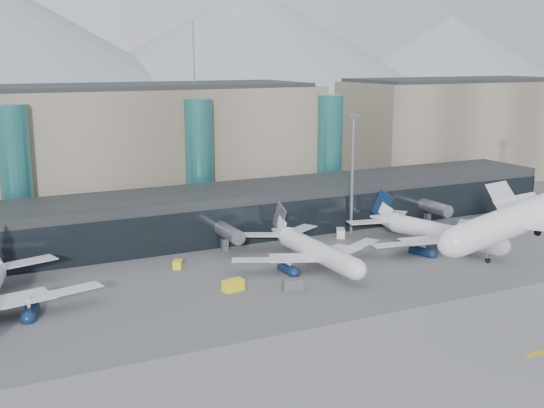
{
  "coord_description": "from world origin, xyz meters",
  "views": [
    {
      "loc": [
        -48.82,
        -73.01,
        37.46
      ],
      "look_at": [
        2.99,
        32.0,
        12.02
      ],
      "focal_mm": 45.0,
      "sensor_mm": 36.0,
      "label": 1
    }
  ],
  "objects_px": {
    "veh_g": "(300,246)",
    "veh_h": "(233,285)",
    "jet_parked_mid": "(309,242)",
    "lightmast_mid": "(352,167)",
    "veh_b": "(178,264)",
    "jet_parked_right": "(428,225)",
    "veh_c": "(293,284)",
    "veh_d": "(341,233)"
  },
  "relations": [
    {
      "from": "veh_g",
      "to": "veh_d",
      "type": "bearing_deg",
      "value": 72.9
    },
    {
      "from": "veh_h",
      "to": "veh_d",
      "type": "bearing_deg",
      "value": 18.53
    },
    {
      "from": "veh_c",
      "to": "veh_d",
      "type": "distance_m",
      "value": 35.08
    },
    {
      "from": "jet_parked_mid",
      "to": "veh_g",
      "type": "xyz_separation_m",
      "value": [
        3.01,
        9.12,
        -3.33
      ]
    },
    {
      "from": "jet_parked_right",
      "to": "veh_g",
      "type": "xyz_separation_m",
      "value": [
        -24.56,
        9.11,
        -3.51
      ]
    },
    {
      "from": "veh_h",
      "to": "jet_parked_right",
      "type": "bearing_deg",
      "value": -3.87
    },
    {
      "from": "veh_b",
      "to": "veh_g",
      "type": "bearing_deg",
      "value": -59.77
    },
    {
      "from": "jet_parked_right",
      "to": "veh_d",
      "type": "distance_m",
      "value": 18.47
    },
    {
      "from": "lightmast_mid",
      "to": "veh_d",
      "type": "xyz_separation_m",
      "value": [
        -4.15,
        -2.45,
        -13.51
      ]
    },
    {
      "from": "jet_parked_right",
      "to": "veh_h",
      "type": "relative_size",
      "value": 10.13
    },
    {
      "from": "jet_parked_mid",
      "to": "veh_b",
      "type": "xyz_separation_m",
      "value": [
        -22.74,
        7.89,
        -3.32
      ]
    },
    {
      "from": "veh_c",
      "to": "veh_d",
      "type": "xyz_separation_m",
      "value": [
        24.7,
        24.91,
        -0.01
      ]
    },
    {
      "from": "veh_c",
      "to": "veh_g",
      "type": "relative_size",
      "value": 1.4
    },
    {
      "from": "jet_parked_mid",
      "to": "veh_b",
      "type": "bearing_deg",
      "value": 69.28
    },
    {
      "from": "jet_parked_mid",
      "to": "veh_h",
      "type": "relative_size",
      "value": 9.67
    },
    {
      "from": "veh_h",
      "to": "jet_parked_mid",
      "type": "bearing_deg",
      "value": 9.39
    },
    {
      "from": "veh_c",
      "to": "veh_h",
      "type": "xyz_separation_m",
      "value": [
        -8.91,
        3.87,
        0.03
      ]
    },
    {
      "from": "veh_b",
      "to": "veh_h",
      "type": "bearing_deg",
      "value": -137.5
    },
    {
      "from": "veh_c",
      "to": "veh_d",
      "type": "height_order",
      "value": "veh_c"
    },
    {
      "from": "jet_parked_mid",
      "to": "veh_h",
      "type": "distance_m",
      "value": 20.34
    },
    {
      "from": "veh_b",
      "to": "jet_parked_right",
      "type": "bearing_deg",
      "value": -71.41
    },
    {
      "from": "lightmast_mid",
      "to": "veh_c",
      "type": "bearing_deg",
      "value": -136.51
    },
    {
      "from": "lightmast_mid",
      "to": "veh_c",
      "type": "relative_size",
      "value": 7.77
    },
    {
      "from": "veh_g",
      "to": "veh_h",
      "type": "distance_m",
      "value": 27.41
    },
    {
      "from": "jet_parked_mid",
      "to": "veh_h",
      "type": "bearing_deg",
      "value": 111.34
    },
    {
      "from": "lightmast_mid",
      "to": "jet_parked_right",
      "type": "relative_size",
      "value": 0.74
    },
    {
      "from": "veh_b",
      "to": "veh_h",
      "type": "relative_size",
      "value": 0.7
    },
    {
      "from": "veh_d",
      "to": "veh_c",
      "type": "bearing_deg",
      "value": 164.13
    },
    {
      "from": "lightmast_mid",
      "to": "jet_parked_mid",
      "type": "distance_m",
      "value": 26.9
    },
    {
      "from": "veh_g",
      "to": "veh_h",
      "type": "height_order",
      "value": "veh_h"
    },
    {
      "from": "jet_parked_right",
      "to": "veh_c",
      "type": "distance_m",
      "value": 39.12
    },
    {
      "from": "jet_parked_right",
      "to": "veh_h",
      "type": "bearing_deg",
      "value": 83.99
    },
    {
      "from": "jet_parked_mid",
      "to": "lightmast_mid",
      "type": "bearing_deg",
      "value": -52.41
    },
    {
      "from": "veh_d",
      "to": "veh_h",
      "type": "relative_size",
      "value": 0.93
    },
    {
      "from": "veh_b",
      "to": "veh_g",
      "type": "distance_m",
      "value": 25.78
    },
    {
      "from": "jet_parked_mid",
      "to": "veh_g",
      "type": "distance_m",
      "value": 10.17
    },
    {
      "from": "jet_parked_right",
      "to": "veh_d",
      "type": "bearing_deg",
      "value": 27.72
    },
    {
      "from": "lightmast_mid",
      "to": "jet_parked_mid",
      "type": "bearing_deg",
      "value": -140.84
    },
    {
      "from": "veh_d",
      "to": "veh_g",
      "type": "relative_size",
      "value": 1.35
    },
    {
      "from": "lightmast_mid",
      "to": "veh_c",
      "type": "xyz_separation_m",
      "value": [
        -28.85,
        -27.36,
        -13.5
      ]
    },
    {
      "from": "veh_d",
      "to": "veh_h",
      "type": "height_order",
      "value": "veh_h"
    },
    {
      "from": "veh_g",
      "to": "jet_parked_mid",
      "type": "bearing_deg",
      "value": -54.08
    }
  ]
}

